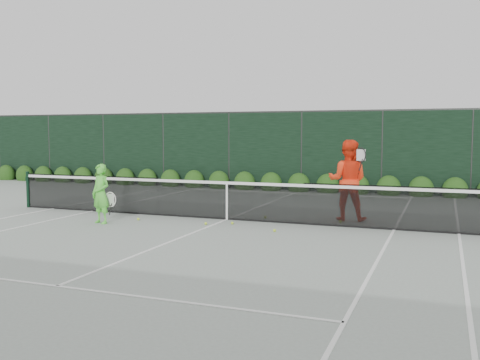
% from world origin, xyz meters
% --- Properties ---
extents(ground, '(80.00, 80.00, 0.00)m').
position_xyz_m(ground, '(0.00, 0.00, 0.00)').
color(ground, gray).
rests_on(ground, ground).
extents(tennis_net, '(12.90, 0.10, 1.07)m').
position_xyz_m(tennis_net, '(-0.02, 0.00, 0.53)').
color(tennis_net, black).
rests_on(tennis_net, ground).
extents(player_woman, '(0.65, 0.47, 1.46)m').
position_xyz_m(player_woman, '(-2.66, -1.61, 0.73)').
color(player_woman, '#59DB40').
rests_on(player_woman, ground).
extents(player_man, '(1.01, 0.80, 2.04)m').
position_xyz_m(player_man, '(2.87, 1.02, 1.02)').
color(player_man, '#FF3815').
rests_on(player_man, ground).
extents(court_lines, '(11.03, 23.83, 0.01)m').
position_xyz_m(court_lines, '(0.00, 0.00, 0.01)').
color(court_lines, white).
rests_on(court_lines, ground).
extents(windscreen_fence, '(32.00, 21.07, 3.06)m').
position_xyz_m(windscreen_fence, '(0.00, -2.71, 1.51)').
color(windscreen_fence, black).
rests_on(windscreen_fence, ground).
extents(hedge_row, '(31.66, 0.65, 0.94)m').
position_xyz_m(hedge_row, '(-0.00, 7.15, 0.23)').
color(hedge_row, '#18390F').
rests_on(hedge_row, ground).
extents(tennis_balls, '(4.92, 1.80, 0.07)m').
position_xyz_m(tennis_balls, '(0.57, -0.42, 0.03)').
color(tennis_balls, '#B8DB30').
rests_on(tennis_balls, ground).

